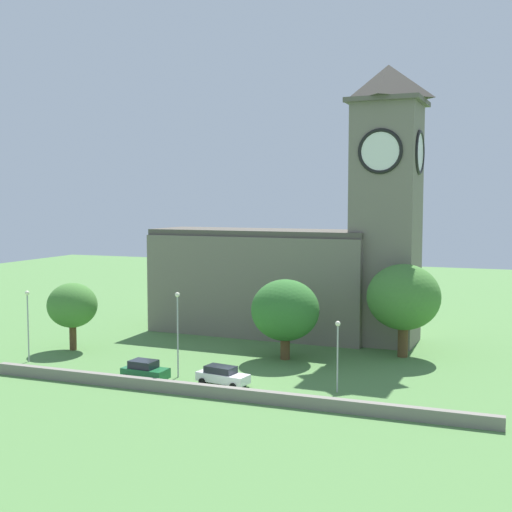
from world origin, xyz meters
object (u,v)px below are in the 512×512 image
Objects in this scene: streetlamp_west_mid at (178,322)px; tree_riverside_east at (72,306)px; church at (302,256)px; streetlamp_central at (338,344)px; streetlamp_west_end at (28,315)px; tree_riverside_west at (285,310)px; car_green at (145,371)px; tree_by_tower at (404,297)px; car_white at (222,375)px.

streetlamp_west_mid reaches higher than tree_riverside_east.
streetlamp_central is at bearing -65.54° from church.
tree_riverside_west is at bearing 23.27° from streetlamp_west_end.
car_green is 0.44× the size of tree_by_tower.
streetlamp_central is 0.74× the size of tree_riverside_west.
tree_riverside_west is (2.06, 11.09, 4.17)m from car_white.
car_green is at bearing -125.85° from tree_riverside_west.
tree_riverside_west reaches higher than streetlamp_central.
tree_riverside_east reaches higher than car_white.
streetlamp_west_end is at bearing -134.30° from church.
tree_riverside_east is (0.88, 6.06, 0.06)m from streetlamp_west_end.
tree_riverside_west is at bearing -153.96° from tree_by_tower.
tree_riverside_east is at bearing 81.76° from streetlamp_west_end.
car_white is at bearing -172.32° from streetlamp_central.
church reaches higher than car_green.
tree_riverside_east reaches higher than streetlamp_west_end.
tree_riverside_west is at bearing 10.20° from tree_riverside_east.
streetlamp_west_mid is 1.29× the size of streetlamp_central.
car_white is 0.69× the size of streetlamp_west_end.
car_white is 10.56m from streetlamp_central.
streetlamp_west_mid is (2.11, 2.29, 4.19)m from car_green.
streetlamp_central is (9.89, -21.73, -5.34)m from church.
tree_riverside_east reaches higher than car_green.
church is 31.28m from streetlamp_west_end.
streetlamp_central is (31.48, 0.40, -0.62)m from streetlamp_west_end.
tree_riverside_west is (6.88, 10.16, -0.12)m from streetlamp_west_mid.
church is 4.18× the size of streetlamp_west_mid.
tree_riverside_west reaches higher than car_white.
streetlamp_west_mid reaches higher than car_green.
streetlamp_central is 0.63× the size of tree_by_tower.
church reaches higher than streetlamp_west_mid.
car_white is 0.51× the size of tree_by_tower.
tree_riverside_west is 0.85× the size of tree_by_tower.
streetlamp_west_mid is 14.80m from streetlamp_central.
tree_by_tower is at bearing 51.61° from car_white.
church is 4.01× the size of tree_riverside_west.
car_white is at bearing -18.73° from tree_riverside_east.
streetlamp_west_mid is at bearing 169.00° from car_white.
streetlamp_west_end is 0.88× the size of tree_riverside_west.
tree_riverside_west reaches higher than tree_riverside_east.
streetlamp_central is 12.57m from tree_riverside_west.
car_white is 21.91m from streetlamp_west_end.
tree_riverside_east is (-30.61, 5.66, 0.68)m from streetlamp_central.
car_green is 0.54× the size of streetlamp_west_mid.
car_white is at bearing -90.15° from church.
streetlamp_west_mid is at bearing -178.43° from streetlamp_central.
car_green is 15.89m from tree_riverside_west.
streetlamp_central is at bearing -10.48° from tree_riverside_east.
tree_riverside_east is at bearing 159.04° from streetlamp_west_mid.
streetlamp_west_mid is at bearing -139.00° from tree_by_tower.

